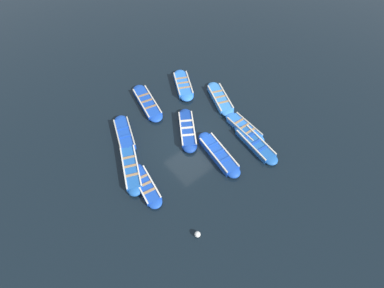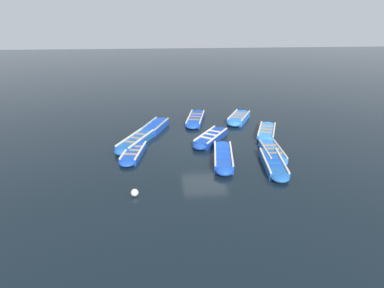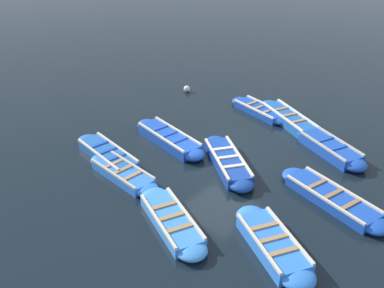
# 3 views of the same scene
# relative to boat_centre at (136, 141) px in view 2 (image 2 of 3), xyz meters

# --- Properties ---
(ground_plane) EXTENTS (120.00, 120.00, 0.00)m
(ground_plane) POSITION_rel_boat_centre_xyz_m (-0.52, -3.84, -0.20)
(ground_plane) COLOR black
(boat_centre) EXTENTS (3.74, 2.28, 0.45)m
(boat_centre) POSITION_rel_boat_centre_xyz_m (0.00, 0.00, 0.00)
(boat_centre) COLOR #1E59AD
(boat_centre) RESTS_ON ground
(boat_tucked) EXTENTS (3.45, 2.43, 0.46)m
(boat_tucked) POSITION_rel_boat_centre_xyz_m (3.63, -6.81, 0.00)
(boat_tucked) COLOR blue
(boat_tucked) RESTS_ON ground
(boat_far_corner) EXTENTS (3.40, 2.00, 0.46)m
(boat_far_corner) POSITION_rel_boat_centre_xyz_m (2.39, -1.08, 0.00)
(boat_far_corner) COLOR #1947B7
(boat_far_corner) RESTS_ON ground
(boat_drifting) EXTENTS (3.23, 1.34, 0.35)m
(boat_drifting) POSITION_rel_boat_centre_xyz_m (-1.46, 0.00, -0.05)
(boat_drifting) COLOR #1947B7
(boat_drifting) RESTS_ON ground
(boat_mid_row) EXTENTS (3.86, 1.41, 0.46)m
(boat_mid_row) POSITION_rel_boat_centre_xyz_m (-2.52, -4.50, 0.00)
(boat_mid_row) COLOR #1947B7
(boat_mid_row) RESTS_ON ground
(boat_outer_right) EXTENTS (3.60, 2.15, 0.38)m
(boat_outer_right) POSITION_rel_boat_centre_xyz_m (0.90, -7.89, -0.04)
(boat_outer_right) COLOR #3884E0
(boat_outer_right) RESTS_ON ground
(boat_bow_out) EXTENTS (3.50, 2.73, 0.44)m
(boat_bow_out) POSITION_rel_boat_centre_xyz_m (0.15, -4.31, -0.01)
(boat_bow_out) COLOR navy
(boat_bow_out) RESTS_ON ground
(boat_end_of_row) EXTENTS (3.69, 1.28, 0.38)m
(boat_end_of_row) POSITION_rel_boat_centre_xyz_m (-3.39, -6.76, -0.04)
(boat_end_of_row) COLOR #1E59AD
(boat_end_of_row) RESTS_ON ground
(boat_alongside) EXTENTS (3.31, 1.03, 0.37)m
(boat_alongside) POSITION_rel_boat_centre_xyz_m (-2.05, -7.19, -0.04)
(boat_alongside) COLOR blue
(boat_alongside) RESTS_ON ground
(boat_near_quay) EXTENTS (4.06, 1.78, 0.38)m
(boat_near_quay) POSITION_rel_boat_centre_xyz_m (3.84, -3.80, -0.04)
(boat_near_quay) COLOR #1947B7
(boat_near_quay) RESTS_ON ground
(buoy_orange_near) EXTENTS (0.31, 0.31, 0.31)m
(buoy_orange_near) POSITION_rel_boat_centre_xyz_m (-5.39, -0.35, -0.04)
(buoy_orange_near) COLOR silver
(buoy_orange_near) RESTS_ON ground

